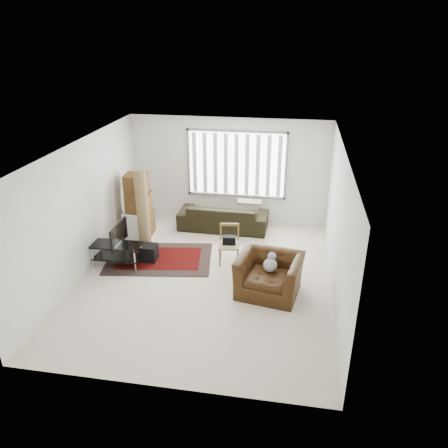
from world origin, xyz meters
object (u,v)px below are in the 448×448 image
object	(u,v)px
tv_stand	(117,250)
sofa	(223,213)
moving_boxes	(139,207)
side_chair	(229,243)
armchair	(269,272)

from	to	relation	value
tv_stand	sofa	bearing A→B (deg)	49.92
moving_boxes	side_chair	world-z (taller)	moving_boxes
side_chair	armchair	xyz separation A→B (m)	(0.94, -1.06, -0.02)
tv_stand	side_chair	xyz separation A→B (m)	(2.32, 0.56, 0.09)
side_chair	tv_stand	bearing A→B (deg)	-173.37
moving_boxes	side_chair	size ratio (longest dim) A/B	1.82
tv_stand	moving_boxes	bearing A→B (deg)	92.34
tv_stand	armchair	bearing A→B (deg)	-8.67
tv_stand	sofa	world-z (taller)	sofa
sofa	side_chair	xyz separation A→B (m)	(0.42, -1.69, 0.04)
moving_boxes	sofa	size ratio (longest dim) A/B	0.69
tv_stand	side_chair	distance (m)	2.39
moving_boxes	armchair	bearing A→B (deg)	-32.39
tv_stand	sofa	distance (m)	2.95
tv_stand	armchair	world-z (taller)	armchair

